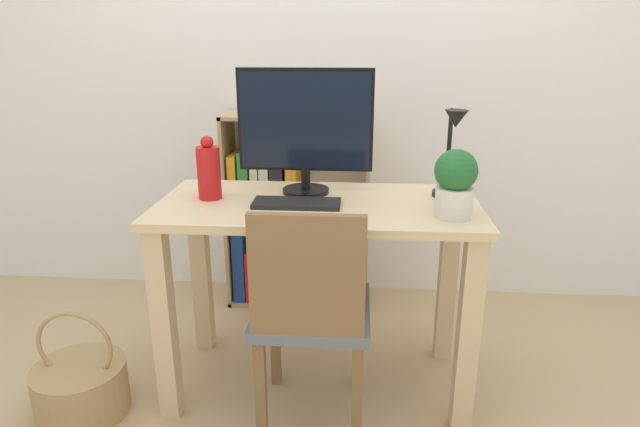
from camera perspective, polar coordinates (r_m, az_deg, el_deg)
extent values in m
plane|color=tan|center=(2.28, -0.20, -17.42)|extent=(10.00, 10.00, 0.00)
cube|color=white|center=(2.75, 1.31, 17.61)|extent=(8.00, 0.05, 2.60)
cube|color=#D8BC8C|center=(1.94, -0.22, 0.79)|extent=(1.17, 0.57, 0.03)
cube|color=#D8BC8C|center=(2.00, -16.30, -11.37)|extent=(0.07, 0.07, 0.73)
cube|color=#D8BC8C|center=(1.92, 15.50, -12.60)|extent=(0.07, 0.07, 0.73)
cube|color=#D8BC8C|center=(2.39, -12.56, -6.04)|extent=(0.07, 0.07, 0.73)
cube|color=#D8BC8C|center=(2.32, 13.43, -6.82)|extent=(0.07, 0.07, 0.73)
cylinder|color=black|center=(2.06, -1.53, 2.47)|extent=(0.18, 0.18, 0.02)
cylinder|color=black|center=(2.05, -1.54, 3.81)|extent=(0.04, 0.04, 0.08)
cube|color=black|center=(2.01, -1.57, 9.91)|extent=(0.50, 0.02, 0.38)
cube|color=black|center=(2.00, -1.59, 9.89)|extent=(0.48, 0.03, 0.35)
cube|color=black|center=(1.90, -2.51, 1.09)|extent=(0.31, 0.12, 0.02)
cylinder|color=red|center=(2.00, -11.76, 4.26)|extent=(0.09, 0.09, 0.19)
sphere|color=red|center=(1.98, -11.98, 7.45)|extent=(0.05, 0.05, 0.05)
cylinder|color=black|center=(2.07, 13.23, 2.08)|extent=(0.10, 0.10, 0.02)
cylinder|color=black|center=(2.03, 13.56, 6.49)|extent=(0.02, 0.02, 0.30)
cylinder|color=black|center=(1.95, 14.12, 10.55)|extent=(0.01, 0.10, 0.01)
cone|color=black|center=(1.91, 14.31, 9.75)|extent=(0.08, 0.08, 0.06)
cylinder|color=silver|center=(1.82, 14.06, 1.19)|extent=(0.12, 0.12, 0.10)
sphere|color=#23662D|center=(1.79, 14.32, 4.45)|extent=(0.14, 0.14, 0.14)
cube|color=slate|center=(1.91, -0.81, -10.37)|extent=(0.40, 0.40, 0.04)
cube|color=brown|center=(1.64, -1.42, -6.72)|extent=(0.36, 0.03, 0.40)
cube|color=brown|center=(1.91, -6.34, -18.25)|extent=(0.04, 0.04, 0.40)
cube|color=brown|center=(1.88, 3.95, -18.76)|extent=(0.04, 0.04, 0.40)
cube|color=brown|center=(2.17, -4.77, -13.21)|extent=(0.04, 0.04, 0.40)
cube|color=brown|center=(2.15, 4.04, -13.56)|extent=(0.04, 0.04, 0.40)
cube|color=tan|center=(2.79, -9.49, 0.45)|extent=(0.02, 0.28, 0.98)
cube|color=tan|center=(2.71, 4.97, 0.12)|extent=(0.02, 0.28, 0.98)
cube|color=tan|center=(2.91, -2.23, -8.78)|extent=(0.71, 0.28, 0.02)
cube|color=tan|center=(2.62, -2.50, 10.38)|extent=(0.71, 0.28, 0.02)
cube|color=tan|center=(2.73, -2.36, 0.29)|extent=(0.68, 0.28, 0.02)
cube|color=navy|center=(2.87, -8.24, -4.99)|extent=(0.06, 0.24, 0.38)
cube|color=red|center=(2.88, -6.87, -5.98)|extent=(0.07, 0.24, 0.27)
cube|color=beige|center=(2.86, -5.35, -5.83)|extent=(0.06, 0.24, 0.30)
cube|color=beige|center=(2.86, -4.14, -6.19)|extent=(0.04, 0.24, 0.26)
cube|color=navy|center=(2.83, -3.05, -5.12)|extent=(0.05, 0.24, 0.38)
cube|color=beige|center=(2.81, -1.63, -4.72)|extent=(0.06, 0.24, 0.43)
cube|color=orange|center=(2.73, -8.85, 3.47)|extent=(0.04, 0.24, 0.29)
cube|color=#2D7F38|center=(2.72, -7.73, 3.64)|extent=(0.05, 0.24, 0.30)
cube|color=beige|center=(2.70, -6.66, 4.69)|extent=(0.04, 0.24, 0.41)
cube|color=beige|center=(2.69, -5.65, 4.21)|extent=(0.04, 0.24, 0.36)
cube|color=black|center=(2.68, -4.40, 4.28)|extent=(0.06, 0.24, 0.37)
cube|color=orange|center=(2.68, -2.86, 3.99)|extent=(0.05, 0.24, 0.34)
cylinder|color=tan|center=(2.25, -24.09, -16.74)|extent=(0.33, 0.33, 0.20)
torus|color=tan|center=(2.16, -24.72, -12.77)|extent=(0.28, 0.02, 0.28)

